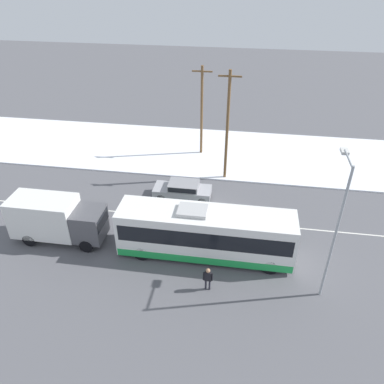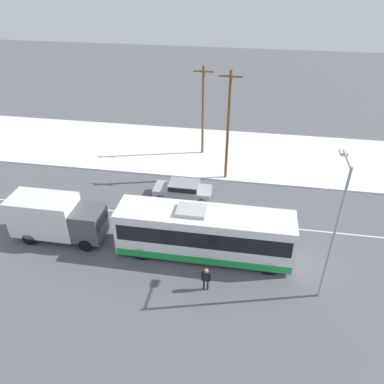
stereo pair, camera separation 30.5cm
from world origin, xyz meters
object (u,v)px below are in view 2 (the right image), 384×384
sedan_car (183,189)px  pedestrian_at_stop (206,277)px  city_bus (204,233)px  box_truck (56,217)px  utility_pole_roadside (228,126)px  utility_pole_snowlot (203,110)px  streetlamp (336,219)px

sedan_car → pedestrian_at_stop: bearing=108.3°
city_bus → box_truck: 10.07m
city_bus → box_truck: size_ratio=1.77×
utility_pole_roadside → utility_pole_snowlot: bearing=121.2°
streetlamp → sedan_car: bearing=138.7°
box_truck → utility_pole_roadside: utility_pole_roadside is taller
box_truck → pedestrian_at_stop: box_truck is taller
sedan_car → city_bus: bearing=112.0°
sedan_car → utility_pole_roadside: utility_pole_roadside is taller
sedan_car → box_truck: bearing=40.2°
pedestrian_at_stop → city_bus: bearing=100.0°
utility_pole_snowlot → box_truck: bearing=-118.8°
box_truck → city_bus: bearing=-0.3°
streetlamp → utility_pole_roadside: (-6.51, 12.05, -0.34)m
utility_pole_roadside → city_bus: bearing=-92.8°
city_bus → sedan_car: 6.95m
utility_pole_roadside → utility_pole_snowlot: (-2.67, 4.41, -0.45)m
utility_pole_roadside → utility_pole_snowlot: 5.18m
box_truck → streetlamp: (17.06, -2.09, 3.49)m
box_truck → utility_pole_roadside: 14.85m
pedestrian_at_stop → box_truck: bearing=163.8°
city_bus → utility_pole_snowlot: utility_pole_snowlot is taller
utility_pole_roadside → sedan_car: bearing=-130.2°
box_truck → sedan_car: 9.85m
city_bus → sedan_car: city_bus is taller
utility_pole_roadside → utility_pole_snowlot: size_ratio=1.11×
city_bus → streetlamp: 8.08m
city_bus → streetlamp: size_ratio=1.31×
pedestrian_at_stop → streetlamp: (6.46, 0.99, 4.21)m
utility_pole_snowlot → utility_pole_roadside: bearing=-58.8°
box_truck → utility_pole_snowlot: (7.89, 14.37, 2.70)m
box_truck → pedestrian_at_stop: size_ratio=3.88×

